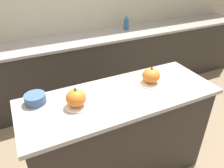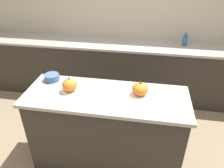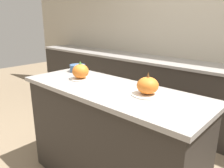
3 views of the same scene
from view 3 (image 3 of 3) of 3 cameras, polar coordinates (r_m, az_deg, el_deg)
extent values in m
cube|color=#B2A893|center=(3.27, 22.27, 11.21)|extent=(8.00, 0.06, 2.50)
cube|color=#2D2823|center=(1.97, -0.76, -14.74)|extent=(1.58, 0.56, 0.92)
cube|color=gray|center=(1.77, -0.82, -1.44)|extent=(1.64, 0.62, 0.03)
cube|color=#2D2823|center=(3.13, 18.50, -3.64)|extent=(6.00, 0.56, 0.90)
cube|color=gray|center=(3.01, 19.31, 4.79)|extent=(6.00, 0.60, 0.03)
cylinder|color=silver|center=(2.03, -8.15, 1.39)|extent=(0.19, 0.19, 0.01)
ellipsoid|color=orange|center=(2.02, -8.23, 3.30)|extent=(0.15, 0.15, 0.13)
cone|color=#38702D|center=(2.00, -8.32, 5.50)|extent=(0.03, 0.03, 0.03)
cylinder|color=silver|center=(1.61, 9.18, -2.66)|extent=(0.23, 0.23, 0.01)
ellipsoid|color=orange|center=(1.59, 9.29, -0.40)|extent=(0.16, 0.16, 0.12)
cone|color=brown|center=(1.57, 9.42, 2.38)|extent=(0.02, 0.02, 0.04)
cylinder|color=#3D5B84|center=(2.34, -9.00, 4.14)|extent=(0.16, 0.16, 0.07)
camera|label=1|loc=(1.93, -54.09, 24.19)|focal=35.00mm
camera|label=2|loc=(1.18, -92.79, 36.02)|focal=35.00mm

